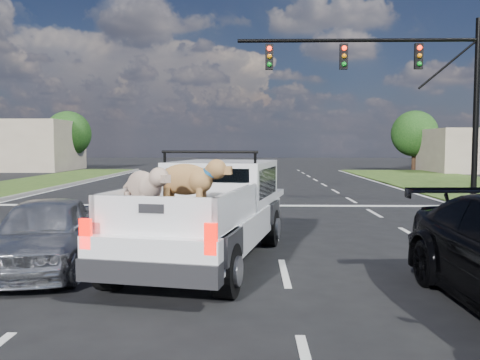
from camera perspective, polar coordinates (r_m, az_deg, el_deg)
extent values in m
plane|color=black|center=(9.33, -5.96, -10.27)|extent=(160.00, 160.00, 0.00)
cube|color=silver|center=(16.44, -21.66, -4.29)|extent=(0.12, 60.00, 0.01)
cube|color=silver|center=(15.42, -9.56, -4.59)|extent=(0.12, 60.00, 0.01)
cube|color=silver|center=(15.15, 3.59, -4.70)|extent=(0.12, 60.00, 0.01)
cube|color=silver|center=(15.67, 16.53, -4.56)|extent=(0.12, 60.00, 0.01)
cube|color=silver|center=(19.14, -2.11, -2.87)|extent=(17.00, 0.45, 0.01)
cylinder|color=black|center=(21.24, 24.98, 6.88)|extent=(0.22, 0.22, 7.00)
cylinder|color=black|center=(20.23, 13.03, 15.03)|extent=(9.00, 0.14, 0.14)
cube|color=black|center=(20.70, 19.42, 12.96)|extent=(0.30, 0.18, 0.95)
sphere|color=red|center=(20.64, 19.54, 13.83)|extent=(0.18, 0.18, 0.18)
cube|color=black|center=(20.03, 11.56, 13.42)|extent=(0.30, 0.18, 0.95)
sphere|color=red|center=(19.98, 11.63, 14.31)|extent=(0.18, 0.18, 0.18)
cube|color=black|center=(19.75, 3.31, 13.63)|extent=(0.30, 0.18, 0.95)
sphere|color=red|center=(19.69, 3.32, 14.54)|extent=(0.18, 0.18, 0.18)
cube|color=tan|center=(49.70, -23.84, 3.55)|extent=(10.00, 8.00, 4.40)
cylinder|color=#332114|center=(50.02, -18.67, 2.40)|extent=(0.44, 0.44, 2.16)
sphere|color=black|center=(50.01, -18.73, 4.94)|extent=(4.20, 4.20, 4.20)
cylinder|color=#332114|center=(49.26, 18.96, 2.37)|extent=(0.44, 0.44, 2.16)
sphere|color=black|center=(49.26, 19.02, 4.95)|extent=(4.20, 4.20, 4.20)
cylinder|color=black|center=(8.36, -14.31, -9.13)|extent=(0.46, 0.87, 0.83)
cylinder|color=black|center=(7.71, -1.49, -10.13)|extent=(0.46, 0.87, 0.83)
cylinder|color=black|center=(12.01, -5.57, -5.03)|extent=(0.46, 0.87, 0.83)
cylinder|color=black|center=(11.57, 3.40, -5.37)|extent=(0.46, 0.87, 0.83)
cube|color=white|center=(9.85, -3.90, -5.23)|extent=(3.14, 6.05, 0.56)
cube|color=white|center=(11.06, -1.92, -0.30)|extent=(2.45, 2.84, 0.93)
cube|color=black|center=(9.87, -3.72, -0.64)|extent=(1.66, 0.36, 0.67)
cylinder|color=black|center=(9.98, -3.50, 3.16)|extent=(1.93, 0.43, 0.05)
cube|color=black|center=(8.61, -6.34, -4.90)|extent=(2.43, 3.09, 0.07)
cube|color=white|center=(8.91, -11.98, -2.62)|extent=(0.62, 2.73, 0.56)
cube|color=white|center=(8.31, -0.32, -3.01)|extent=(0.62, 2.73, 0.56)
cube|color=white|center=(7.32, -9.78, -4.02)|extent=(1.91, 0.46, 0.56)
cube|color=#F40E05|center=(7.56, -16.94, -5.80)|extent=(0.18, 0.10, 0.43)
cube|color=#F40E05|center=(6.85, -3.29, -6.64)|extent=(0.18, 0.10, 0.43)
cube|color=black|center=(7.33, -10.17, -10.07)|extent=(2.11, 0.73, 0.33)
imported|color=#BABBC1|center=(10.00, -21.12, -5.61)|extent=(2.21, 4.15, 1.35)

